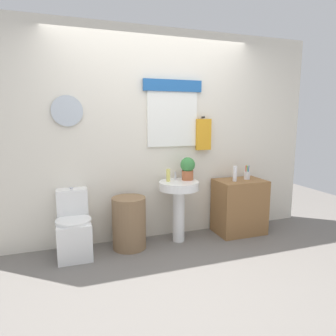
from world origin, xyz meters
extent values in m
plane|color=slate|center=(0.00, 0.00, 0.00)|extent=(8.00, 8.00, 0.00)
cube|color=silver|center=(0.00, 1.15, 1.30)|extent=(4.40, 0.10, 2.60)
cube|color=white|center=(0.24, 1.08, 1.51)|extent=(0.65, 0.03, 0.69)
cube|color=#235BA3|center=(0.24, 1.07, 1.92)|extent=(0.75, 0.04, 0.14)
cylinder|color=silver|center=(-1.01, 1.08, 1.60)|extent=(0.34, 0.03, 0.34)
cylinder|color=black|center=(0.65, 1.07, 1.54)|extent=(0.02, 0.06, 0.02)
cube|color=gold|center=(0.65, 1.05, 1.32)|extent=(0.20, 0.05, 0.40)
cube|color=white|center=(-1.01, 0.85, 0.20)|extent=(0.36, 0.50, 0.41)
cylinder|color=white|center=(-1.01, 0.79, 0.42)|extent=(0.38, 0.38, 0.03)
cube|color=white|center=(-1.01, 1.02, 0.57)|extent=(0.34, 0.18, 0.32)
cylinder|color=silver|center=(-1.01, 1.02, 0.74)|extent=(0.04, 0.04, 0.02)
cylinder|color=#846647|center=(-0.39, 0.85, 0.31)|extent=(0.39, 0.39, 0.61)
cylinder|color=white|center=(0.24, 0.85, 0.33)|extent=(0.15, 0.15, 0.66)
cylinder|color=white|center=(0.24, 0.85, 0.71)|extent=(0.49, 0.49, 0.10)
cylinder|color=silver|center=(0.24, 0.97, 0.81)|extent=(0.03, 0.03, 0.10)
cube|color=olive|center=(1.11, 0.85, 0.36)|extent=(0.63, 0.44, 0.72)
cylinder|color=#DBD166|center=(0.12, 0.90, 0.84)|extent=(0.05, 0.05, 0.15)
cylinder|color=#AD5B38|center=(0.38, 0.91, 0.82)|extent=(0.14, 0.14, 0.12)
sphere|color=#3D8442|center=(0.38, 0.91, 0.95)|extent=(0.18, 0.18, 0.18)
cylinder|color=white|center=(0.99, 0.81, 0.82)|extent=(0.05, 0.05, 0.20)
cylinder|color=silver|center=(1.22, 0.87, 0.77)|extent=(0.08, 0.08, 0.10)
cylinder|color=blue|center=(1.23, 0.87, 0.81)|extent=(0.01, 0.03, 0.18)
cylinder|color=yellow|center=(1.21, 0.89, 0.81)|extent=(0.02, 0.01, 0.18)
cylinder|color=red|center=(1.20, 0.87, 0.81)|extent=(0.01, 0.02, 0.18)
cylinder|color=green|center=(1.22, 0.85, 0.81)|extent=(0.03, 0.01, 0.18)
camera|label=1|loc=(-1.06, -2.50, 1.53)|focal=32.16mm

